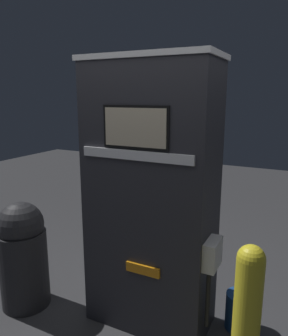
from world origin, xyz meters
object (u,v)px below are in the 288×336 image
safety_bollard (246,328)px  squeegee_bucket (240,311)px  trash_bin (23,254)px  gas_pump (151,198)px

safety_bollard → squeegee_bucket: size_ratio=1.58×
safety_bollard → trash_bin: bearing=174.8°
gas_pump → squeegee_bucket: 1.20m
gas_pump → trash_bin: size_ratio=2.22×
trash_bin → safety_bollard: bearing=-5.2°
gas_pump → safety_bollard: bearing=-31.1°
safety_bollard → squeegee_bucket: (-0.15, 0.74, -0.42)m
trash_bin → squeegee_bucket: trash_bin is taller
safety_bollard → trash_bin: size_ratio=1.11×
gas_pump → safety_bollard: (0.86, -0.52, -0.52)m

